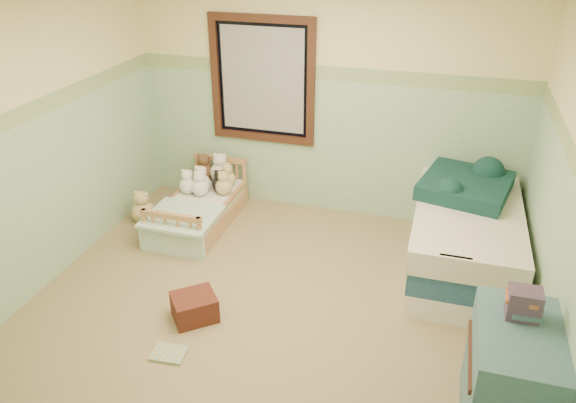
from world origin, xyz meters
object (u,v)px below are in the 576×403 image
(toddler_bed_frame, at_px, (200,217))
(plush_floor_tan, at_px, (143,212))
(floor_book, at_px, (169,353))
(red_pillow, at_px, (194,307))
(plush_floor_cream, at_px, (151,228))
(dresser, at_px, (510,381))
(twin_bed_frame, at_px, (461,257))

(toddler_bed_frame, relative_size, plush_floor_tan, 5.08)
(plush_floor_tan, bearing_deg, toddler_bed_frame, 14.11)
(floor_book, bearing_deg, toddler_bed_frame, 103.60)
(red_pillow, bearing_deg, plush_floor_tan, 132.93)
(toddler_bed_frame, relative_size, plush_floor_cream, 5.66)
(dresser, height_order, floor_book, dresser)
(plush_floor_tan, relative_size, twin_bed_frame, 0.14)
(twin_bed_frame, relative_size, red_pillow, 5.19)
(toddler_bed_frame, distance_m, twin_bed_frame, 2.76)
(plush_floor_cream, distance_m, dresser, 3.73)
(plush_floor_cream, bearing_deg, red_pillow, -46.60)
(twin_bed_frame, relative_size, dresser, 2.23)
(toddler_bed_frame, bearing_deg, plush_floor_cream, -130.68)
(toddler_bed_frame, distance_m, floor_book, 2.05)
(twin_bed_frame, height_order, floor_book, twin_bed_frame)
(dresser, height_order, red_pillow, dresser)
(twin_bed_frame, distance_m, dresser, 1.90)
(plush_floor_cream, relative_size, floor_book, 0.88)
(toddler_bed_frame, relative_size, red_pillow, 3.72)
(red_pillow, bearing_deg, floor_book, -90.43)
(twin_bed_frame, bearing_deg, dresser, -81.25)
(toddler_bed_frame, bearing_deg, twin_bed_frame, -1.37)
(plush_floor_cream, distance_m, red_pillow, 1.45)
(plush_floor_cream, xyz_separation_m, twin_bed_frame, (3.12, 0.36, -0.00))
(twin_bed_frame, distance_m, floor_book, 2.84)
(plush_floor_tan, bearing_deg, twin_bed_frame, 1.47)
(twin_bed_frame, bearing_deg, floor_book, -138.58)
(toddler_bed_frame, distance_m, dresser, 3.61)
(plush_floor_cream, bearing_deg, twin_bed_frame, 6.58)
(plush_floor_cream, xyz_separation_m, dresser, (3.41, -1.50, 0.29))
(twin_bed_frame, bearing_deg, plush_floor_cream, -173.42)
(plush_floor_cream, height_order, dresser, dresser)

